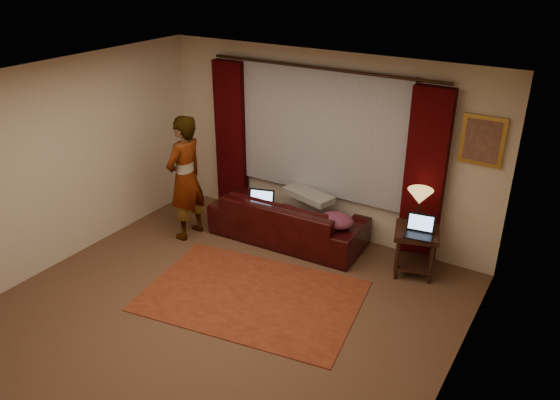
# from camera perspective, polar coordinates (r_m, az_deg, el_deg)

# --- Properties ---
(floor) EXTENTS (5.00, 5.00, 0.01)m
(floor) POSITION_cam_1_polar(r_m,az_deg,el_deg) (6.38, -6.56, -11.95)
(floor) COLOR brown
(floor) RESTS_ON ground
(ceiling) EXTENTS (5.00, 5.00, 0.02)m
(ceiling) POSITION_cam_1_polar(r_m,az_deg,el_deg) (5.25, -7.97, 11.40)
(ceiling) COLOR silver
(ceiling) RESTS_ON ground
(wall_back) EXTENTS (5.00, 0.02, 2.60)m
(wall_back) POSITION_cam_1_polar(r_m,az_deg,el_deg) (7.64, 4.49, 5.73)
(wall_back) COLOR beige
(wall_back) RESTS_ON ground
(wall_left) EXTENTS (0.02, 5.00, 2.60)m
(wall_left) POSITION_cam_1_polar(r_m,az_deg,el_deg) (7.42, -22.58, 3.21)
(wall_left) COLOR beige
(wall_left) RESTS_ON ground
(wall_right) EXTENTS (0.02, 5.00, 2.60)m
(wall_right) POSITION_cam_1_polar(r_m,az_deg,el_deg) (4.74, 17.59, -8.43)
(wall_right) COLOR beige
(wall_right) RESTS_ON ground
(sheer_curtain) EXTENTS (2.50, 0.05, 1.80)m
(sheer_curtain) POSITION_cam_1_polar(r_m,az_deg,el_deg) (7.53, 4.33, 7.04)
(sheer_curtain) COLOR #9C9BA3
(sheer_curtain) RESTS_ON wall_back
(drape_left) EXTENTS (0.50, 0.14, 2.30)m
(drape_left) POSITION_cam_1_polar(r_m,az_deg,el_deg) (8.35, -5.12, 6.52)
(drape_left) COLOR #310203
(drape_left) RESTS_ON floor
(drape_right) EXTENTS (0.50, 0.14, 2.30)m
(drape_right) POSITION_cam_1_polar(r_m,az_deg,el_deg) (7.08, 14.88, 2.28)
(drape_right) COLOR #310203
(drape_right) RESTS_ON floor
(curtain_rod) EXTENTS (0.04, 0.04, 3.40)m
(curtain_rod) POSITION_cam_1_polar(r_m,az_deg,el_deg) (7.26, 4.37, 13.56)
(curtain_rod) COLOR black
(curtain_rod) RESTS_ON wall_back
(picture_frame) EXTENTS (0.50, 0.04, 0.60)m
(picture_frame) POSITION_cam_1_polar(r_m,az_deg,el_deg) (6.83, 20.40, 5.83)
(picture_frame) COLOR gold
(picture_frame) RESTS_ON wall_back
(sofa) EXTENTS (2.22, 1.03, 0.88)m
(sofa) POSITION_cam_1_polar(r_m,az_deg,el_deg) (7.64, 0.83, -1.18)
(sofa) COLOR black
(sofa) RESTS_ON floor
(throw_blanket) EXTENTS (0.81, 0.50, 0.09)m
(throw_blanket) POSITION_cam_1_polar(r_m,az_deg,el_deg) (7.56, 3.02, 2.19)
(throw_blanket) COLOR gray
(throw_blanket) RESTS_ON sofa
(clothing_pile) EXTENTS (0.56, 0.49, 0.20)m
(clothing_pile) POSITION_cam_1_polar(r_m,az_deg,el_deg) (7.19, 5.94, -2.20)
(clothing_pile) COLOR #672B42
(clothing_pile) RESTS_ON sofa
(laptop_sofa) EXTENTS (0.46, 0.48, 0.26)m
(laptop_sofa) POSITION_cam_1_polar(r_m,az_deg,el_deg) (7.60, -2.17, -0.25)
(laptop_sofa) COLOR black
(laptop_sofa) RESTS_ON sofa
(area_rug) EXTENTS (2.75, 2.05, 0.01)m
(area_rug) POSITION_cam_1_polar(r_m,az_deg,el_deg) (6.65, -2.95, -9.96)
(area_rug) COLOR maroon
(area_rug) RESTS_ON floor
(end_table) EXTENTS (0.67, 0.67, 0.62)m
(end_table) POSITION_cam_1_polar(r_m,az_deg,el_deg) (7.13, 13.90, -5.23)
(end_table) COLOR black
(end_table) RESTS_ON floor
(tiffany_lamp) EXTENTS (0.34, 0.34, 0.50)m
(tiffany_lamp) POSITION_cam_1_polar(r_m,az_deg,el_deg) (6.96, 14.27, -0.83)
(tiffany_lamp) COLOR olive
(tiffany_lamp) RESTS_ON end_table
(laptop_table) EXTENTS (0.39, 0.41, 0.24)m
(laptop_table) POSITION_cam_1_polar(r_m,az_deg,el_deg) (6.79, 14.36, -2.79)
(laptop_table) COLOR black
(laptop_table) RESTS_ON end_table
(person) EXTENTS (0.53, 0.53, 1.79)m
(person) POSITION_cam_1_polar(r_m,az_deg,el_deg) (7.68, -9.86, 2.27)
(person) COLOR gray
(person) RESTS_ON floor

